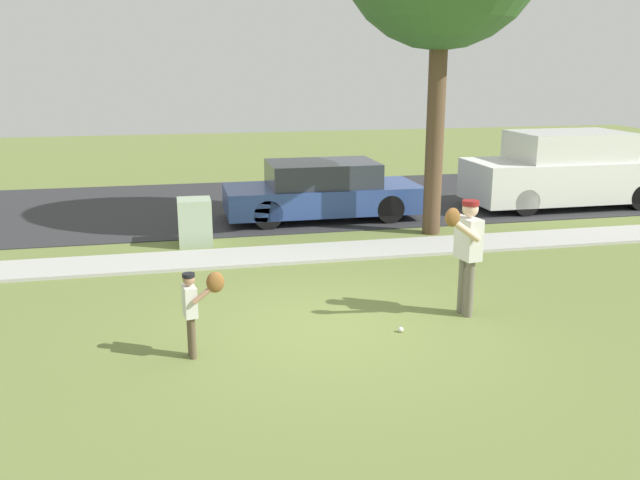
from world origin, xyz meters
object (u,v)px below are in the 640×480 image
(person_adult, at_px, (466,245))
(parked_wagon_blue, at_px, (322,191))
(baseball, at_px, (401,330))
(utility_cabinet, at_px, (195,222))
(person_child, at_px, (196,302))
(parked_van_white, at_px, (566,171))

(person_adult, height_order, parked_wagon_blue, person_adult)
(baseball, xyz_separation_m, utility_cabinet, (-2.53, 5.23, 0.43))
(baseball, relative_size, parked_wagon_blue, 0.02)
(person_adult, relative_size, baseball, 22.75)
(person_child, xyz_separation_m, parked_wagon_blue, (3.18, 7.19, -0.06))
(baseball, relative_size, parked_van_white, 0.01)
(person_adult, relative_size, person_child, 1.51)
(baseball, bearing_deg, parked_wagon_blue, 86.21)
(utility_cabinet, relative_size, parked_wagon_blue, 0.21)
(baseball, bearing_deg, utility_cabinet, 115.87)
(person_adult, bearing_deg, baseball, 11.81)
(baseball, height_order, parked_wagon_blue, parked_wagon_blue)
(person_adult, distance_m, baseball, 1.54)
(person_child, height_order, baseball, person_child)
(person_child, relative_size, parked_van_white, 0.22)
(baseball, relative_size, utility_cabinet, 0.08)
(person_adult, distance_m, parked_van_white, 8.74)
(parked_van_white, bearing_deg, parked_wagon_blue, 0.69)
(utility_cabinet, distance_m, parked_wagon_blue, 3.47)
(parked_van_white, bearing_deg, person_child, 37.40)
(person_adult, bearing_deg, utility_cabinet, -62.35)
(baseball, bearing_deg, person_adult, 21.14)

